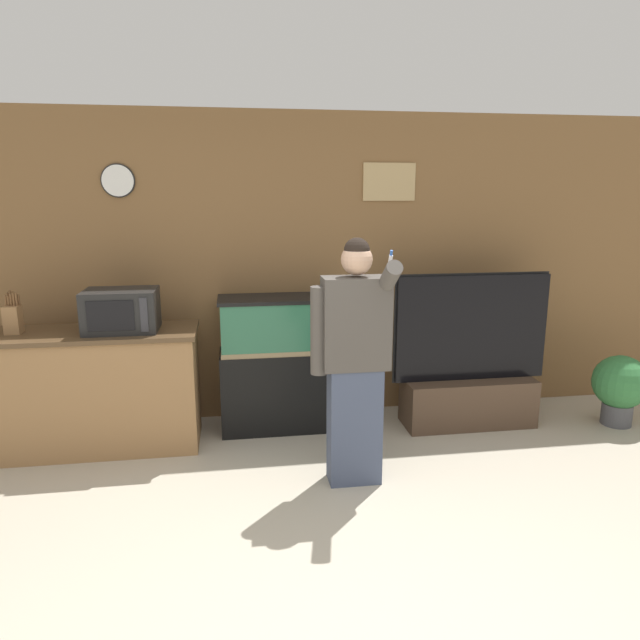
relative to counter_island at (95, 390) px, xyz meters
name	(u,v)px	position (x,y,z in m)	size (l,w,h in m)	color
ground_plane	(299,615)	(1.33, -2.05, -0.47)	(18.00, 18.00, 0.00)	#B2A893
wall_back_paneled	(263,269)	(1.33, 0.51, 0.84)	(10.00, 0.08, 2.60)	brown
counter_island	(95,390)	(0.00, 0.00, 0.00)	(1.58, 0.59, 0.93)	olive
microwave	(121,310)	(0.25, -0.02, 0.62)	(0.53, 0.39, 0.31)	black
knife_block	(13,318)	(-0.53, 0.02, 0.58)	(0.11, 0.12, 0.31)	olive
aquarium_on_stand	(284,363)	(1.47, 0.17, 0.10)	(1.06, 0.42, 1.12)	black
tv_on_stand	(469,382)	(3.02, 0.00, -0.09)	(1.33, 0.40, 1.30)	#4C3828
person_standing	(354,360)	(1.85, -0.82, 0.40)	(0.53, 0.40, 1.67)	#424C66
potted_plant	(620,385)	(4.29, -0.21, -0.12)	(0.45, 0.45, 0.60)	#4C4C51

